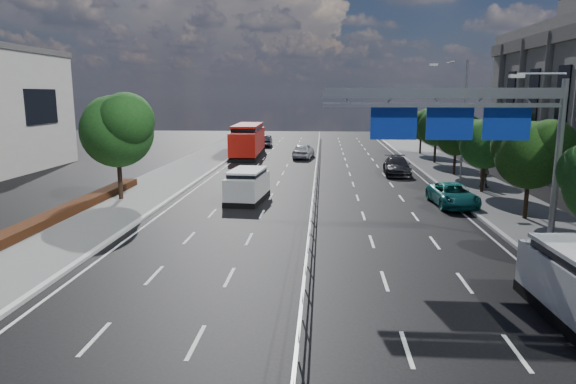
{
  "coord_description": "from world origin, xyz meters",
  "views": [
    {
      "loc": [
        0.55,
        -12.58,
        6.56
      ],
      "look_at": [
        -0.94,
        9.14,
        2.4
      ],
      "focal_mm": 32.0,
      "sensor_mm": 36.0,
      "label": 1
    }
  ],
  "objects_px": {
    "parked_car_teal": "(453,195)",
    "pedestrian_b": "(484,174)",
    "red_bus": "(248,140)",
    "near_car_dark": "(266,141)",
    "overhead_gantry": "(468,117)",
    "parked_car_dark": "(397,166)",
    "white_minivan": "(247,185)",
    "near_car_silver": "(304,151)"
  },
  "relations": [
    {
      "from": "white_minivan",
      "to": "red_bus",
      "type": "relative_size",
      "value": 0.41
    },
    {
      "from": "overhead_gantry",
      "to": "near_car_dark",
      "type": "height_order",
      "value": "overhead_gantry"
    },
    {
      "from": "overhead_gantry",
      "to": "pedestrian_b",
      "type": "distance_m",
      "value": 15.23
    },
    {
      "from": "overhead_gantry",
      "to": "parked_car_teal",
      "type": "height_order",
      "value": "overhead_gantry"
    },
    {
      "from": "overhead_gantry",
      "to": "near_car_silver",
      "type": "bearing_deg",
      "value": 105.09
    },
    {
      "from": "parked_car_teal",
      "to": "pedestrian_b",
      "type": "height_order",
      "value": "pedestrian_b"
    },
    {
      "from": "white_minivan",
      "to": "parked_car_teal",
      "type": "xyz_separation_m",
      "value": [
        12.42,
        -0.57,
        -0.32
      ]
    },
    {
      "from": "pedestrian_b",
      "to": "parked_car_dark",
      "type": "bearing_deg",
      "value": -13.51
    },
    {
      "from": "overhead_gantry",
      "to": "red_bus",
      "type": "distance_m",
      "value": 35.09
    },
    {
      "from": "near_car_silver",
      "to": "parked_car_dark",
      "type": "relative_size",
      "value": 0.9
    },
    {
      "from": "white_minivan",
      "to": "pedestrian_b",
      "type": "distance_m",
      "value": 16.69
    },
    {
      "from": "near_car_dark",
      "to": "parked_car_teal",
      "type": "height_order",
      "value": "near_car_dark"
    },
    {
      "from": "overhead_gantry",
      "to": "near_car_dark",
      "type": "distance_m",
      "value": 44.8
    },
    {
      "from": "red_bus",
      "to": "parked_car_dark",
      "type": "xyz_separation_m",
      "value": [
        14.14,
        -12.08,
        -1.05
      ]
    },
    {
      "from": "red_bus",
      "to": "parked_car_teal",
      "type": "bearing_deg",
      "value": -58.35
    },
    {
      "from": "white_minivan",
      "to": "pedestrian_b",
      "type": "relative_size",
      "value": 2.59
    },
    {
      "from": "near_car_dark",
      "to": "parked_car_teal",
      "type": "xyz_separation_m",
      "value": [
        15.09,
        -34.48,
        -0.04
      ]
    },
    {
      "from": "red_bus",
      "to": "near_car_dark",
      "type": "distance_m",
      "value": 10.66
    },
    {
      "from": "parked_car_teal",
      "to": "pedestrian_b",
      "type": "xyz_separation_m",
      "value": [
        3.47,
        5.69,
        0.4
      ]
    },
    {
      "from": "red_bus",
      "to": "near_car_dark",
      "type": "xyz_separation_m",
      "value": [
        0.71,
        10.58,
        -1.08
      ]
    },
    {
      "from": "parked_car_teal",
      "to": "parked_car_dark",
      "type": "bearing_deg",
      "value": 94.36
    },
    {
      "from": "red_bus",
      "to": "near_car_dark",
      "type": "bearing_deg",
      "value": 84.35
    },
    {
      "from": "white_minivan",
      "to": "red_bus",
      "type": "bearing_deg",
      "value": 103.6
    },
    {
      "from": "near_car_silver",
      "to": "pedestrian_b",
      "type": "bearing_deg",
      "value": 136.01
    },
    {
      "from": "overhead_gantry",
      "to": "near_car_dark",
      "type": "bearing_deg",
      "value": 107.69
    },
    {
      "from": "pedestrian_b",
      "to": "near_car_silver",
      "type": "bearing_deg",
      "value": -15.26
    },
    {
      "from": "near_car_dark",
      "to": "pedestrian_b",
      "type": "height_order",
      "value": "pedestrian_b"
    },
    {
      "from": "parked_car_dark",
      "to": "parked_car_teal",
      "type": "bearing_deg",
      "value": -79.31
    },
    {
      "from": "red_bus",
      "to": "parked_car_dark",
      "type": "relative_size",
      "value": 2.28
    },
    {
      "from": "red_bus",
      "to": "white_minivan",
      "type": "bearing_deg",
      "value": -83.57
    },
    {
      "from": "red_bus",
      "to": "pedestrian_b",
      "type": "height_order",
      "value": "red_bus"
    },
    {
      "from": "white_minivan",
      "to": "red_bus",
      "type": "distance_m",
      "value": 23.59
    },
    {
      "from": "red_bus",
      "to": "near_car_dark",
      "type": "relative_size",
      "value": 2.7
    },
    {
      "from": "parked_car_teal",
      "to": "pedestrian_b",
      "type": "bearing_deg",
      "value": 55.0
    },
    {
      "from": "pedestrian_b",
      "to": "overhead_gantry",
      "type": "bearing_deg",
      "value": 106.32
    },
    {
      "from": "near_car_silver",
      "to": "near_car_dark",
      "type": "distance_m",
      "value": 13.07
    },
    {
      "from": "overhead_gantry",
      "to": "parked_car_dark",
      "type": "height_order",
      "value": "overhead_gantry"
    },
    {
      "from": "near_car_dark",
      "to": "near_car_silver",
      "type": "bearing_deg",
      "value": 111.51
    },
    {
      "from": "overhead_gantry",
      "to": "parked_car_teal",
      "type": "relative_size",
      "value": 2.15
    },
    {
      "from": "near_car_silver",
      "to": "parked_car_teal",
      "type": "height_order",
      "value": "near_car_silver"
    },
    {
      "from": "parked_car_dark",
      "to": "pedestrian_b",
      "type": "height_order",
      "value": "pedestrian_b"
    },
    {
      "from": "near_car_silver",
      "to": "near_car_dark",
      "type": "xyz_separation_m",
      "value": [
        -5.31,
        11.94,
        -0.07
      ]
    }
  ]
}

